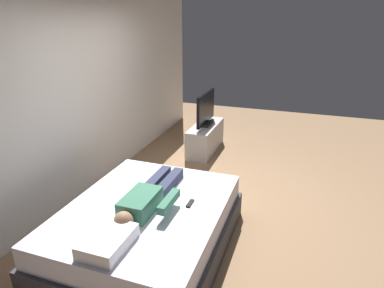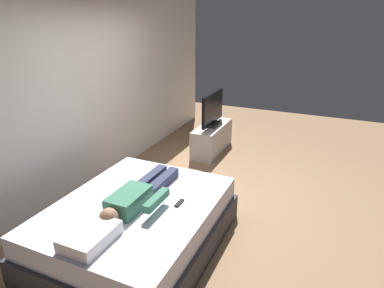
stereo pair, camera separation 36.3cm
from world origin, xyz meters
The scene contains 8 objects.
ground_plane centered at (0.00, 0.00, 0.00)m, with size 10.00×10.00×0.00m, color #8C6B4C.
back_wall centered at (0.40, 1.79, 1.40)m, with size 6.40×0.10×2.80m, color silver.
bed centered at (-1.08, 0.36, 0.26)m, with size 2.02×1.61×0.54m.
pillow centered at (-1.77, 0.36, 0.60)m, with size 0.48×0.34×0.12m, color white.
person centered at (-1.05, 0.35, 0.62)m, with size 1.26×0.46×0.18m.
remote centered at (-0.90, -0.06, 0.55)m, with size 0.15×0.04×0.02m, color black.
tv_stand centered at (1.78, 0.60, 0.25)m, with size 1.10×0.40×0.50m, color #B7B2AD.
tv centered at (1.78, 0.60, 0.78)m, with size 0.88×0.20×0.59m.
Camera 1 is at (-3.71, -1.07, 2.37)m, focal length 31.31 mm.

